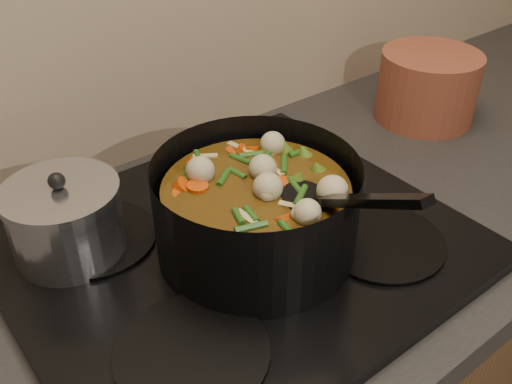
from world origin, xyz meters
TOP-DOWN VIEW (x-y plane):
  - stovetop at (0.00, 1.93)m, footprint 0.62×0.54m
  - stockpot at (0.01, 1.90)m, footprint 0.33×0.40m
  - saucepan at (-0.19, 2.06)m, footprint 0.16×0.16m
  - terracotta_crock at (0.55, 2.03)m, footprint 0.25×0.25m

SIDE VIEW (x-z plane):
  - stovetop at x=0.00m, z-range 0.91..0.93m
  - terracotta_crock at x=0.55m, z-range 0.91..1.05m
  - saucepan at x=-0.19m, z-range 0.92..1.05m
  - stockpot at x=0.01m, z-range 0.89..1.10m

